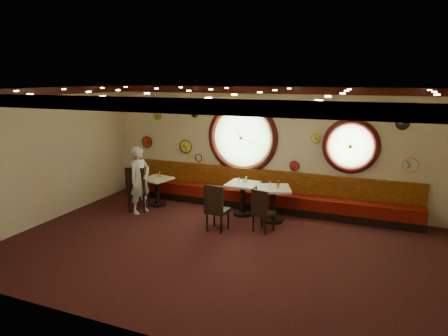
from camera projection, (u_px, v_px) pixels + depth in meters
floor at (220, 248)px, 8.21m from camera, size 9.00×6.00×0.00m
ceiling at (219, 90)px, 7.50m from camera, size 9.00×6.00×0.02m
wall_back at (264, 148)px, 10.56m from camera, size 9.00×0.02×3.20m
wall_front at (129, 222)px, 5.15m from camera, size 9.00×0.02×3.20m
wall_left at (46, 156)px, 9.52m from camera, size 0.02×6.00×3.20m
molding_back at (264, 90)px, 10.18m from camera, size 9.00×0.10×0.18m
molding_front at (125, 104)px, 4.86m from camera, size 9.00×0.10×0.18m
molding_left at (42, 92)px, 9.17m from camera, size 0.10×6.00×0.18m
banquette_base at (259, 205)px, 10.64m from camera, size 8.00×0.55×0.20m
banquette_seat at (260, 196)px, 10.59m from camera, size 8.00×0.55×0.30m
banquette_back at (262, 180)px, 10.70m from camera, size 8.00×0.10×0.55m
porthole_left_glass at (242, 137)px, 10.73m from camera, size 1.66×0.02×1.66m
porthole_left_frame at (242, 138)px, 10.71m from camera, size 1.98×0.18×1.98m
porthole_left_ring at (242, 138)px, 10.69m from camera, size 1.61×0.03×1.61m
porthole_right_glass at (351, 146)px, 9.70m from camera, size 1.10×0.02×1.10m
porthole_right_frame at (351, 146)px, 9.69m from camera, size 1.38×0.18×1.38m
porthole_right_ring at (351, 146)px, 9.66m from camera, size 1.09×0.03×1.09m
wall_clock_0 at (199, 158)px, 11.32m from camera, size 0.20×0.03×0.20m
wall_clock_1 at (295, 166)px, 10.30m from camera, size 0.24×0.03×0.24m
wall_clock_2 at (316, 138)px, 9.95m from camera, size 0.22×0.03×0.22m
wall_clock_3 at (410, 165)px, 9.25m from camera, size 0.34×0.03×0.34m
wall_clock_4 at (293, 113)px, 10.04m from camera, size 0.30×0.03×0.30m
wall_clock_5 at (158, 115)px, 11.55m from camera, size 0.26×0.03×0.26m
wall_clock_6 at (186, 146)px, 11.40m from camera, size 0.36×0.03×0.36m
wall_clock_7 at (402, 123)px, 9.13m from camera, size 0.28×0.03×0.28m
wall_clock_8 at (195, 113)px, 11.08m from camera, size 0.24×0.03×0.24m
wall_clock_9 at (147, 142)px, 11.87m from camera, size 0.32×0.03×0.32m
table_a at (157, 188)px, 10.85m from camera, size 0.84×0.84×0.77m
table_b at (243, 195)px, 10.09m from camera, size 0.77×0.77×0.83m
table_c at (273, 200)px, 9.61m from camera, size 1.00×1.00×0.86m
chair_a at (137, 186)px, 10.29m from camera, size 0.63×0.63×0.74m
chair_b at (216, 205)px, 8.96m from camera, size 0.49×0.49×0.68m
chair_c at (262, 208)px, 8.91m from camera, size 0.53×0.53×0.62m
condiment_a_salt at (156, 176)px, 10.85m from camera, size 0.03×0.03×0.09m
condiment_b_salt at (239, 180)px, 10.07m from camera, size 0.04×0.04×0.11m
condiment_c_salt at (270, 184)px, 9.67m from camera, size 0.04×0.04×0.11m
condiment_a_pepper at (158, 176)px, 10.75m from camera, size 0.04×0.04×0.10m
condiment_b_pepper at (244, 181)px, 9.99m from camera, size 0.04×0.04×0.11m
condiment_c_pepper at (277, 186)px, 9.45m from camera, size 0.04×0.04×0.11m
condiment_a_bottle at (160, 174)px, 10.83m from camera, size 0.06×0.06×0.18m
condiment_b_bottle at (246, 180)px, 10.05m from camera, size 0.05×0.05×0.15m
condiment_c_bottle at (279, 184)px, 9.50m from camera, size 0.06×0.06×0.18m
waiter at (140, 180)px, 10.19m from camera, size 0.55×0.71×1.72m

